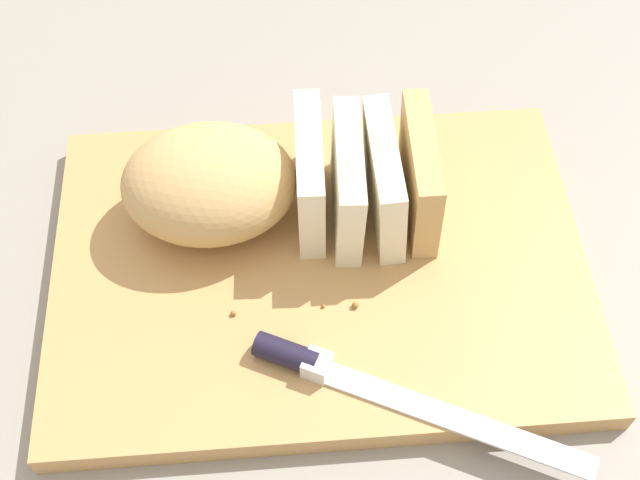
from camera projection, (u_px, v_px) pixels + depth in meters
ground_plane at (320, 275)px, 0.72m from camera, size 3.00×3.00×0.00m
cutting_board at (320, 268)px, 0.71m from camera, size 0.46×0.33×0.02m
bread_loaf at (267, 181)px, 0.69m from camera, size 0.26×0.13×0.09m
bread_knife at (341, 375)px, 0.63m from camera, size 0.25×0.13×0.02m
crumb_near_knife at (355, 305)px, 0.67m from camera, size 0.01×0.01×0.01m
crumb_near_loaf at (234, 313)px, 0.67m from camera, size 0.00×0.00×0.00m
crumb_stray_left at (319, 306)px, 0.67m from camera, size 0.00×0.00×0.00m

